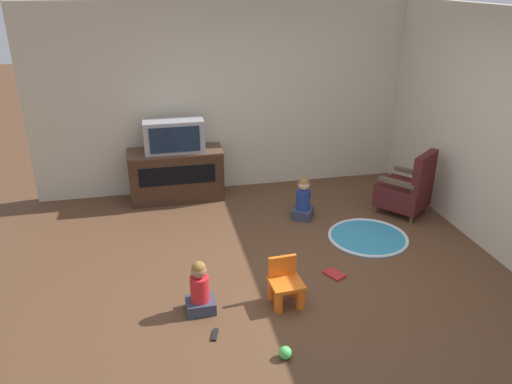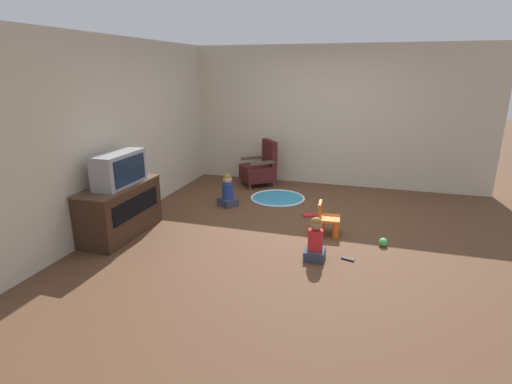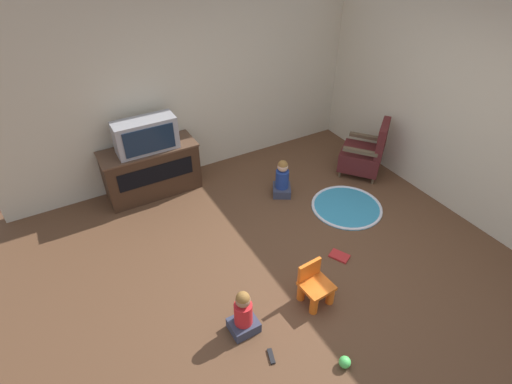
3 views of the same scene
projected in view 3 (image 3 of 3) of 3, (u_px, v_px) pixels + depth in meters
The scene contains 13 objects.
ground_plane at pixel (312, 263), 4.57m from camera, with size 30.00×30.00×0.00m, color brown.
wall_back at pixel (188, 86), 5.46m from camera, with size 5.32×0.12×2.60m.
wall_right at pixel (491, 122), 4.57m from camera, with size 0.12×5.64×2.60m.
tv_cabinet at pixel (151, 170), 5.48m from camera, with size 1.28×0.51×0.70m.
television at pixel (146, 135), 5.12m from camera, with size 0.79×0.33×0.43m.
black_armchair at pixel (365, 154), 5.88m from camera, with size 0.78×0.79×0.86m.
yellow_kid_chair at pixel (315, 287), 4.06m from camera, with size 0.32×0.31×0.44m.
play_mat at pixel (347, 207), 5.39m from camera, with size 0.95×0.95×0.04m.
child_watching_left at pixel (243, 314), 3.74m from camera, with size 0.27×0.24×0.53m.
child_watching_center at pixel (282, 180), 5.51m from camera, with size 0.35×0.36×0.55m.
toy_ball at pixel (345, 362), 3.54m from camera, with size 0.11×0.11×0.11m.
book at pixel (339, 256), 4.65m from camera, with size 0.23×0.26×0.02m.
remote_control at pixel (271, 356), 3.64m from camera, with size 0.09×0.16×0.02m.
Camera 3 is at (-2.13, -2.45, 3.38)m, focal length 28.00 mm.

